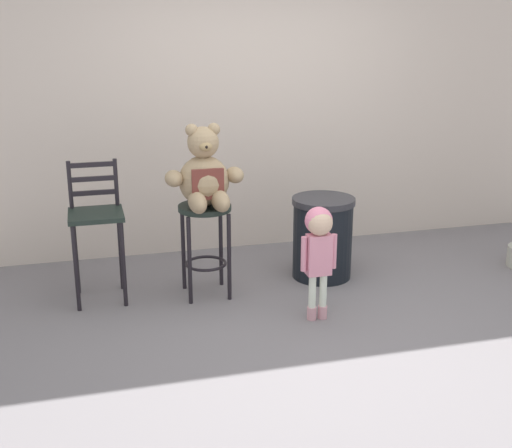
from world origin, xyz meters
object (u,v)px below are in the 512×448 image
Objects in this scene: bar_stool_with_teddy at (205,231)px; child_walking at (319,239)px; teddy_bear at (205,177)px; trash_bin at (322,237)px; bar_chair_empty at (96,221)px.

bar_stool_with_teddy is 0.87× the size of child_walking.
child_walking is at bearing -42.00° from teddy_bear.
teddy_bear is 0.75× the size of child_walking.
bar_chair_empty is at bearing 179.59° from trash_bin.
bar_stool_with_teddy reaches higher than trash_bin.
trash_bin is 0.64× the size of bar_chair_empty.
child_walking is 0.87m from trash_bin.
trash_bin is (1.01, 0.12, -0.18)m from bar_stool_with_teddy.
trash_bin is at bearing -0.41° from bar_chair_empty.
teddy_bear reaches higher than trash_bin.
child_walking is (0.69, -0.65, 0.08)m from bar_stool_with_teddy.
child_walking is 1.22× the size of trash_bin.
child_walking is at bearing -43.38° from bar_stool_with_teddy.
bar_chair_empty is at bearing 168.64° from teddy_bear.
child_walking reaches higher than bar_stool_with_teddy.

